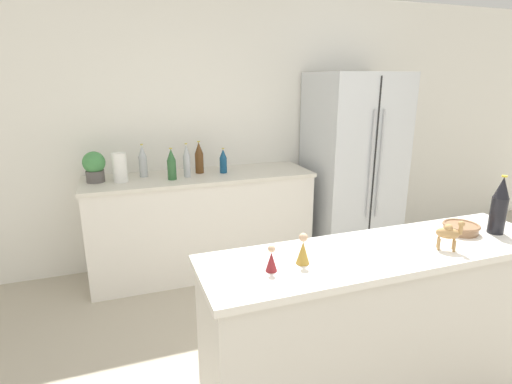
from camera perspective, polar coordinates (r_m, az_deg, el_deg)
name	(u,v)px	position (r m, az deg, el deg)	size (l,w,h in m)	color
wall_back	(237,130)	(4.01, -2.76, 8.78)	(8.00, 0.06, 2.55)	white
back_counter	(202,223)	(3.78, -7.72, -4.42)	(2.03, 0.63, 0.93)	silver
refrigerator	(352,166)	(4.15, 13.52, 3.57)	(0.83, 0.76, 1.83)	silver
bar_counter	(376,333)	(2.31, 16.82, -18.73)	(1.85, 0.50, 0.96)	beige
potted_plant	(94,166)	(3.58, -22.11, 3.45)	(0.18, 0.18, 0.26)	#595451
paper_towel_roll	(120,168)	(3.51, -18.87, 3.31)	(0.12, 0.12, 0.24)	white
back_bottle_0	(199,158)	(3.68, -8.12, 4.85)	(0.08, 0.08, 0.29)	brown
back_bottle_1	(223,161)	(3.67, -4.71, 4.42)	(0.07, 0.07, 0.23)	navy
back_bottle_2	(143,161)	(3.64, -15.86, 4.25)	(0.07, 0.07, 0.29)	#B2B7BC
back_bottle_3	(187,161)	(3.55, -9.87, 4.40)	(0.06, 0.06, 0.30)	#B2B7BC
back_bottle_4	(172,165)	(3.48, -11.97, 3.86)	(0.07, 0.07, 0.27)	#2D6033
wine_bottle	(499,206)	(2.49, 31.44, -1.71)	(0.08, 0.08, 0.32)	black
fruit_bowl	(461,228)	(2.44, 27.23, -4.57)	(0.19, 0.19, 0.05)	#8C6647
camel_figurine	(449,232)	(2.15, 25.86, -5.23)	(0.12, 0.11, 0.16)	#A87F4C
wise_man_figurine_blue	(303,251)	(1.82, 6.73, -8.31)	(0.06, 0.06, 0.15)	#B28933
wise_man_figurine_crimson	(271,260)	(1.75, 2.21, -9.67)	(0.05, 0.05, 0.12)	maroon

